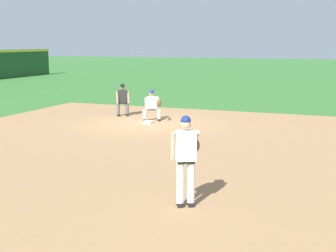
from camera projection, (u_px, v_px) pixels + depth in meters
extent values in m
plane|color=#336B2D|center=(148.00, 123.00, 19.16)|extent=(160.00, 160.00, 0.00)
cube|color=#9E754C|center=(160.00, 151.00, 14.30)|extent=(18.00, 18.00, 0.01)
cube|color=white|center=(148.00, 122.00, 19.15)|extent=(0.38, 0.38, 0.09)
sphere|color=white|center=(156.00, 131.00, 17.30)|extent=(0.07, 0.07, 0.07)
cube|color=black|center=(180.00, 204.00, 9.46)|extent=(0.28, 0.22, 0.09)
cylinder|color=white|center=(180.00, 183.00, 9.34)|extent=(0.15, 0.15, 0.84)
cube|color=black|center=(190.00, 203.00, 9.49)|extent=(0.28, 0.22, 0.09)
cylinder|color=white|center=(191.00, 183.00, 9.37)|extent=(0.15, 0.15, 0.84)
cube|color=black|center=(186.00, 161.00, 9.28)|extent=(0.34, 0.39, 0.06)
cube|color=white|center=(186.00, 146.00, 9.22)|extent=(0.40, 0.47, 0.60)
sphere|color=tan|center=(186.00, 124.00, 9.17)|extent=(0.21, 0.21, 0.21)
sphere|color=navy|center=(186.00, 121.00, 9.15)|extent=(0.20, 0.20, 0.20)
cube|color=navy|center=(185.00, 121.00, 9.25)|extent=(0.18, 0.20, 0.02)
cylinder|color=tan|center=(173.00, 146.00, 9.27)|extent=(0.21, 0.17, 0.59)
cylinder|color=tan|center=(196.00, 138.00, 9.53)|extent=(0.51, 0.33, 0.41)
ellipsoid|color=brown|center=(195.00, 145.00, 9.64)|extent=(0.36, 0.32, 0.34)
cube|color=black|center=(159.00, 120.00, 19.72)|extent=(0.28, 0.22, 0.09)
cylinder|color=white|center=(159.00, 114.00, 19.72)|extent=(0.15, 0.15, 0.40)
cube|color=black|center=(145.00, 120.00, 19.66)|extent=(0.28, 0.22, 0.09)
cylinder|color=white|center=(145.00, 114.00, 19.66)|extent=(0.15, 0.15, 0.40)
cube|color=black|center=(152.00, 109.00, 19.65)|extent=(0.33, 0.39, 0.06)
cube|color=white|center=(152.00, 103.00, 19.60)|extent=(0.39, 0.47, 0.52)
sphere|color=tan|center=(152.00, 93.00, 19.51)|extent=(0.21, 0.21, 0.21)
sphere|color=navy|center=(152.00, 92.00, 19.50)|extent=(0.20, 0.20, 0.20)
cube|color=navy|center=(152.00, 93.00, 19.42)|extent=(0.17, 0.20, 0.02)
cylinder|color=tan|center=(158.00, 100.00, 19.19)|extent=(0.56, 0.34, 0.24)
cylinder|color=tan|center=(146.00, 104.00, 19.49)|extent=(0.25, 0.19, 0.58)
ellipsoid|color=brown|center=(159.00, 103.00, 19.00)|extent=(0.28, 0.28, 0.35)
cube|color=black|center=(127.00, 115.00, 21.07)|extent=(0.28, 0.23, 0.09)
cylinder|color=#515154|center=(127.00, 109.00, 21.05)|extent=(0.15, 0.15, 0.50)
cube|color=black|center=(118.00, 115.00, 20.99)|extent=(0.28, 0.23, 0.09)
cylinder|color=#515154|center=(118.00, 109.00, 20.98)|extent=(0.15, 0.15, 0.50)
cube|color=black|center=(123.00, 103.00, 20.97)|extent=(0.35, 0.39, 0.06)
cube|color=#232326|center=(122.00, 96.00, 20.92)|extent=(0.42, 0.47, 0.54)
sphere|color=#9E7051|center=(122.00, 87.00, 20.83)|extent=(0.21, 0.21, 0.21)
sphere|color=black|center=(122.00, 86.00, 20.81)|extent=(0.20, 0.20, 0.20)
cube|color=black|center=(123.00, 87.00, 20.73)|extent=(0.18, 0.20, 0.02)
cylinder|color=#9E7051|center=(128.00, 97.00, 20.83)|extent=(0.32, 0.25, 0.56)
cylinder|color=#9E7051|center=(117.00, 98.00, 20.73)|extent=(0.32, 0.25, 0.56)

